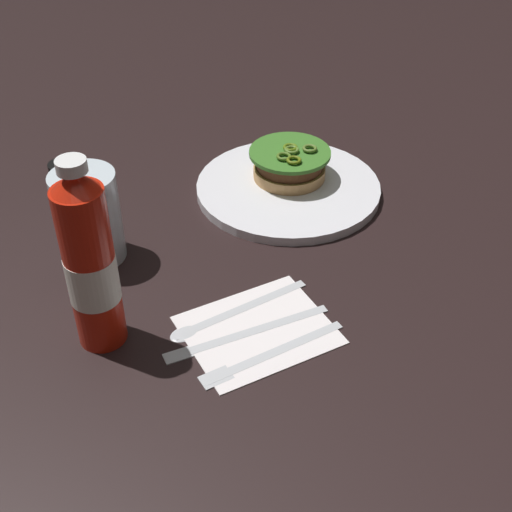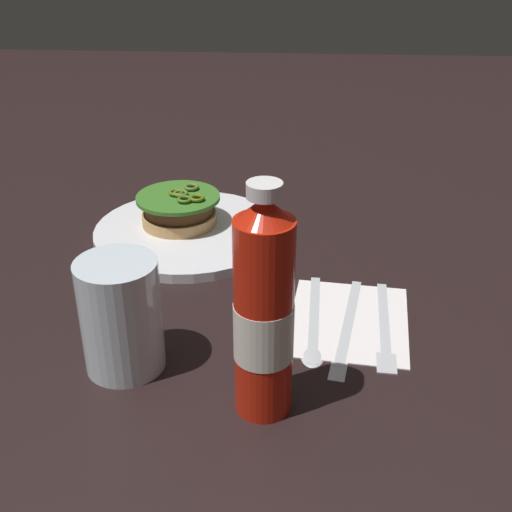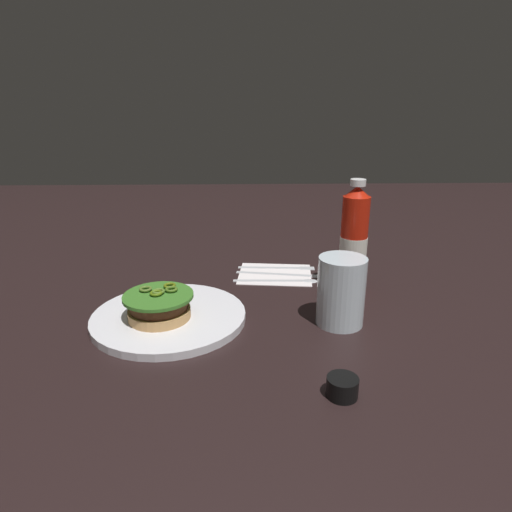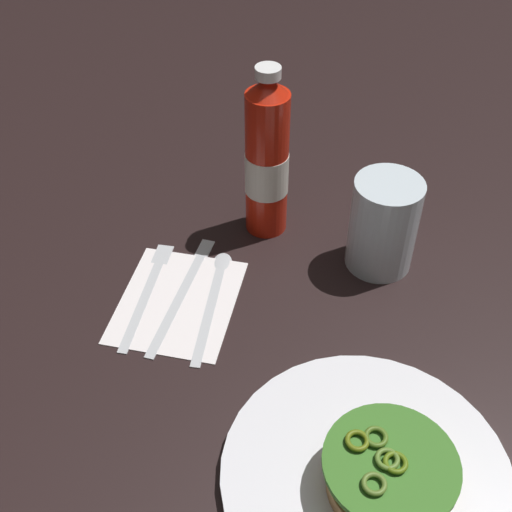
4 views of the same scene
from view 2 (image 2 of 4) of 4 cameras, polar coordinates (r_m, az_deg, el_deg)
The scene contains 9 objects.
ground_plane at distance 0.91m, azimuth -6.46°, elevation -1.29°, with size 3.00×3.00×0.00m, color black.
dinner_plate at distance 1.00m, azimuth -5.86°, elevation 2.11°, with size 0.29×0.29×0.01m, color white.
burger_sandwich at distance 1.00m, azimuth -6.75°, elevation 4.08°, with size 0.13×0.13×0.05m.
ketchup_bottle at distance 0.61m, azimuth 0.68°, elevation -5.13°, with size 0.06×0.06×0.24m.
water_glass at distance 0.70m, azimuth -11.71°, elevation -5.12°, with size 0.09×0.09×0.13m, color silver.
napkin at distance 0.80m, azimuth 8.11°, elevation -5.55°, with size 0.17×0.14×0.00m, color white.
spoon_utensil at distance 0.78m, azimuth 5.05°, elevation -6.29°, with size 0.19×0.03×0.00m.
butter_knife at distance 0.78m, azimuth 7.90°, elevation -6.41°, with size 0.21×0.05×0.00m.
fork_utensil at distance 0.79m, azimuth 11.20°, elevation -6.36°, with size 0.19×0.03×0.00m.
Camera 2 is at (0.77, 0.15, 0.45)m, focal length 45.79 mm.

